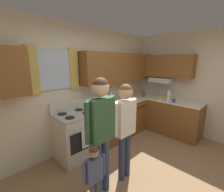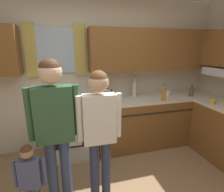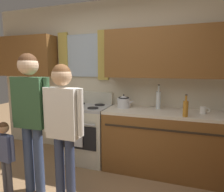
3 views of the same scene
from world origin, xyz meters
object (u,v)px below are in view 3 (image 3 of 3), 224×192
(bottle_tall_clear, at_px, (158,99))
(stovetop_kettle, at_px, (124,101))
(stove_oven, at_px, (87,132))
(small_child, at_px, (5,150))
(adult_holding_child, at_px, (31,108))
(adult_in_plaid, at_px, (63,118))
(mug_ceramic_white, at_px, (203,110))
(bottle_oil_amber, at_px, (186,108))

(bottle_tall_clear, relative_size, stovetop_kettle, 1.34)
(stove_oven, xyz_separation_m, stovetop_kettle, (0.61, 0.07, 0.53))
(stove_oven, height_order, small_child, stove_oven)
(bottle_tall_clear, bearing_deg, stove_oven, -172.65)
(stove_oven, relative_size, adult_holding_child, 0.66)
(stovetop_kettle, height_order, adult_holding_child, adult_holding_child)
(adult_holding_child, bearing_deg, adult_in_plaid, -4.84)
(stove_oven, distance_m, mug_ceramic_white, 1.80)
(adult_holding_child, height_order, adult_in_plaid, adult_holding_child)
(mug_ceramic_white, xyz_separation_m, stovetop_kettle, (-1.12, 0.06, 0.05))
(small_child, bearing_deg, mug_ceramic_white, 27.91)
(bottle_tall_clear, bearing_deg, adult_in_plaid, -126.80)
(bottle_oil_amber, distance_m, adult_holding_child, 1.87)
(mug_ceramic_white, bearing_deg, small_child, -152.09)
(bottle_oil_amber, bearing_deg, bottle_tall_clear, 133.09)
(stovetop_kettle, bearing_deg, mug_ceramic_white, -3.21)
(stove_oven, bearing_deg, bottle_tall_clear, 7.35)
(bottle_tall_clear, distance_m, small_child, 2.12)
(stovetop_kettle, height_order, small_child, stovetop_kettle)
(bottle_tall_clear, xyz_separation_m, stovetop_kettle, (-0.51, -0.08, -0.05))
(adult_holding_child, bearing_deg, stovetop_kettle, 52.26)
(bottle_tall_clear, bearing_deg, small_child, -140.67)
(mug_ceramic_white, xyz_separation_m, adult_in_plaid, (-1.50, -1.05, 0.03))
(bottle_oil_amber, distance_m, adult_in_plaid, 1.49)
(small_child, bearing_deg, stove_oven, 67.88)
(stove_oven, distance_m, adult_in_plaid, 1.19)
(mug_ceramic_white, xyz_separation_m, small_child, (-2.21, -1.17, -0.38))
(adult_holding_child, distance_m, adult_in_plaid, 0.46)
(adult_in_plaid, bearing_deg, stove_oven, 102.77)
(adult_holding_child, relative_size, adult_in_plaid, 1.08)
(bottle_oil_amber, bearing_deg, stovetop_kettle, 160.48)
(stove_oven, bearing_deg, adult_in_plaid, -77.23)
(adult_in_plaid, bearing_deg, adult_holding_child, 175.16)
(adult_holding_child, distance_m, small_child, 0.57)
(stove_oven, bearing_deg, mug_ceramic_white, 0.08)
(bottle_oil_amber, distance_m, mug_ceramic_white, 0.35)
(bottle_oil_amber, bearing_deg, small_child, -154.98)
(bottle_tall_clear, xyz_separation_m, adult_in_plaid, (-0.89, -1.19, -0.07))
(stove_oven, height_order, mug_ceramic_white, stove_oven)
(bottle_tall_clear, distance_m, adult_holding_child, 1.77)
(mug_ceramic_white, bearing_deg, bottle_tall_clear, 166.71)
(bottle_oil_amber, xyz_separation_m, stovetop_kettle, (-0.88, 0.31, -0.01))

